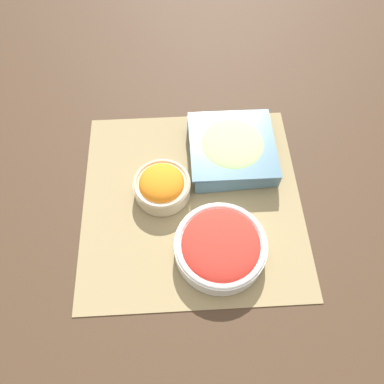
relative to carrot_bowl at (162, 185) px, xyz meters
name	(u,v)px	position (x,y,z in m)	size (l,w,h in m)	color
ground_plane	(192,200)	(0.06, -0.02, -0.03)	(3.00, 3.00, 0.00)	#422D1E
placemat	(192,199)	(0.06, -0.02, -0.03)	(0.46, 0.46, 0.00)	#937F56
carrot_bowl	(162,185)	(0.00, 0.00, 0.00)	(0.12, 0.12, 0.06)	#C6B28E
tomato_bowl	(220,246)	(0.11, -0.14, 0.00)	(0.18, 0.18, 0.05)	white
cucumber_bowl	(232,148)	(0.16, 0.09, 0.00)	(0.19, 0.19, 0.06)	slate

